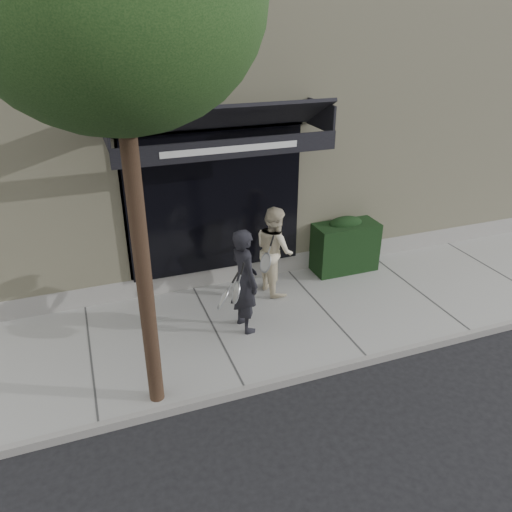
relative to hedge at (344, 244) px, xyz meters
name	(u,v)px	position (x,y,z in m)	size (l,w,h in m)	color
ground	(322,313)	(-1.10, -1.25, -0.66)	(80.00, 80.00, 0.00)	black
sidewalk	(322,310)	(-1.10, -1.25, -0.60)	(20.00, 3.00, 0.12)	#A2A29C
curb	(368,360)	(-1.10, -2.80, -0.59)	(20.00, 0.10, 0.14)	gray
building_facade	(234,112)	(-1.11, 3.71, 2.08)	(14.30, 8.04, 5.64)	beige
hedge	(344,244)	(0.00, 0.00, 0.00)	(1.30, 0.70, 1.14)	black
street_tree	(113,2)	(-4.30, -2.55, 4.32)	(3.00, 3.00, 6.28)	black
pedestrian_front	(244,281)	(-2.61, -1.36, 0.35)	(0.84, 0.83, 1.79)	black
pedestrian_back	(274,250)	(-1.67, -0.34, 0.30)	(0.75, 0.92, 1.67)	beige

